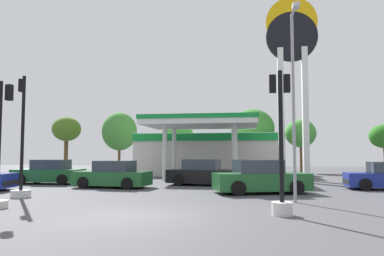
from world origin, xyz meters
The scene contains 15 objects.
ground_plane centered at (0.00, 0.00, 0.00)m, with size 90.00×90.00×0.00m, color #47474C.
gas_station centered at (0.11, 21.44, 2.05)m, with size 12.54×12.54×4.50m.
station_pole_sign centered at (6.61, 15.68, 8.24)m, with size 3.61×0.56×13.12m.
car_0 centered at (3.97, 7.05, 0.72)m, with size 4.78×3.04×1.59m.
car_1 centered at (-4.06, 8.82, 0.67)m, with size 4.32×2.24×1.49m.
car_4 centered at (0.79, 11.07, 0.70)m, with size 4.51×2.43×1.54m.
car_5 centered at (-8.93, 10.73, 0.68)m, with size 4.28×2.07×1.51m.
traffic_signal_0 centered at (4.38, 0.83, 1.63)m, with size 0.65×0.68×4.49m.
traffic_signal_1 centered at (-6.36, 3.89, 1.38)m, with size 0.82×0.82×5.30m.
tree_0 centered at (-14.92, 24.51, 4.33)m, with size 2.88×2.88×5.63m.
tree_1 centered at (-9.79, 26.02, 4.18)m, with size 3.63×3.63×6.18m.
tree_2 centered at (-3.49, 25.29, 3.63)m, with size 3.21×3.21×5.07m.
tree_3 centered at (3.95, 25.82, 4.35)m, with size 4.25×4.25×6.25m.
tree_4 centered at (8.64, 26.64, 3.86)m, with size 3.00×3.00×5.25m.
corner_streetlamp centered at (5.16, 3.66, 4.44)m, with size 0.24×1.48×7.44m.
Camera 1 is at (3.31, -10.92, 1.89)m, focal length 34.52 mm.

